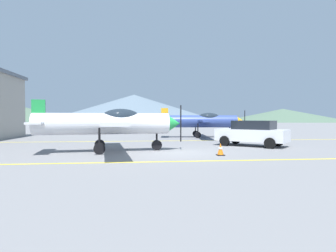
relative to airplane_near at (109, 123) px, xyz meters
name	(u,v)px	position (x,y,z in m)	size (l,w,h in m)	color
ground_plane	(180,152)	(3.64, -0.77, -1.52)	(400.00, 400.00, 0.00)	slate
apron_line_near	(191,161)	(3.64, -3.79, -1.51)	(80.00, 0.16, 0.01)	yellow
apron_line_far	(165,141)	(3.64, 6.64, -1.51)	(80.00, 0.16, 0.01)	yellow
airplane_near	(109,123)	(0.00, 0.00, 0.00)	(7.87, 9.03, 2.70)	silver
airplane_mid	(202,121)	(7.43, 10.34, 0.00)	(7.86, 9.03, 2.70)	#33478C
car_sedan	(252,133)	(8.70, 2.02, -0.67)	(4.39, 4.23, 1.62)	white
traffic_cone_side	(220,149)	(5.39, -2.13, -1.23)	(0.36, 0.36, 0.59)	black
hill_centerleft	(134,108)	(0.17, 113.33, 4.69)	(79.64, 79.64, 12.42)	slate
hill_centerright	(283,115)	(73.54, 117.82, 1.70)	(61.53, 61.53, 6.44)	#4C6651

